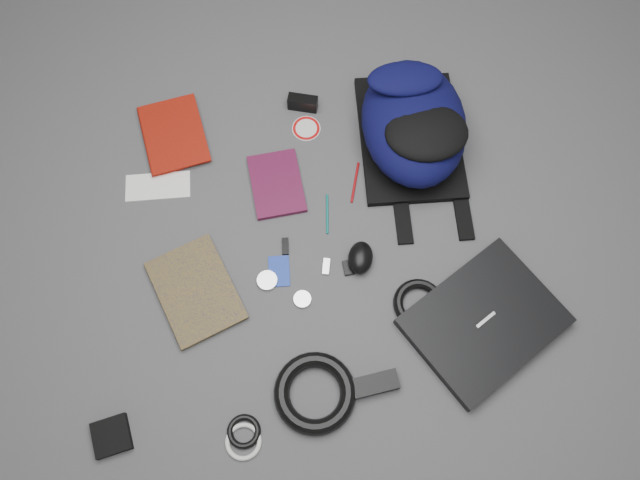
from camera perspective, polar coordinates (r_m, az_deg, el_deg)
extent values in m
plane|color=#4F4F51|center=(1.76, 0.00, -0.23)|extent=(4.00, 4.00, 0.00)
cube|color=black|center=(1.73, 14.76, -7.21)|extent=(0.47, 0.43, 0.04)
imported|color=maroon|center=(1.95, -15.78, 8.58)|extent=(0.20, 0.26, 0.03)
imported|color=#A0850B|center=(1.75, -14.22, -5.95)|extent=(0.26, 0.31, 0.02)
cube|color=white|center=(1.89, -14.60, 4.79)|extent=(0.20, 0.11, 0.00)
cube|color=#410C25|center=(1.83, -3.99, 5.13)|extent=(0.15, 0.21, 0.02)
cube|color=black|center=(1.94, -1.59, 12.42)|extent=(0.10, 0.06, 0.05)
cylinder|color=white|center=(1.92, -1.26, 10.16)|extent=(0.10, 0.10, 0.00)
cylinder|color=#0B6A62|center=(1.79, 0.67, 2.39)|extent=(0.03, 0.12, 0.01)
cylinder|color=#9A0B10|center=(1.83, 3.22, 5.28)|extent=(0.06, 0.12, 0.01)
cube|color=#1634A8|center=(1.73, -3.76, -2.86)|extent=(0.07, 0.10, 0.00)
cube|color=black|center=(1.75, -3.19, -0.57)|extent=(0.03, 0.05, 0.01)
cube|color=silver|center=(1.73, 0.56, -2.44)|extent=(0.03, 0.05, 0.01)
cube|color=black|center=(1.73, 2.60, -2.54)|extent=(0.03, 0.04, 0.01)
ellipsoid|color=black|center=(1.72, 3.72, -1.63)|extent=(0.10, 0.11, 0.05)
cylinder|color=silver|center=(1.72, -4.85, -3.72)|extent=(0.06, 0.06, 0.01)
cylinder|color=silver|center=(1.70, -1.63, -5.44)|extent=(0.05, 0.05, 0.01)
torus|color=black|center=(1.71, 9.02, -5.75)|extent=(0.17, 0.17, 0.03)
cube|color=black|center=(1.65, 5.07, -12.98)|extent=(0.12, 0.05, 0.03)
torus|color=black|center=(1.64, -0.47, -13.80)|extent=(0.26, 0.26, 0.04)
cube|color=black|center=(1.72, -18.52, -16.64)|extent=(0.10, 0.10, 0.02)
torus|color=black|center=(1.65, -6.98, -16.98)|extent=(0.10, 0.10, 0.02)
torus|color=silver|center=(1.65, -7.02, -17.82)|extent=(0.11, 0.11, 0.01)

